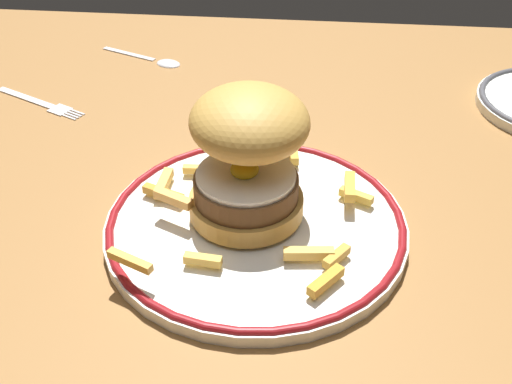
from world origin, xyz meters
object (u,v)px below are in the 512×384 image
object	(u,v)px
fork	(41,102)
spoon	(160,60)
dinner_plate	(256,224)
burger	(248,151)

from	to	relation	value
fork	spoon	bearing A→B (deg)	48.52
fork	dinner_plate	bearing A→B (deg)	-37.09
fork	spoon	xyz separation A→B (cm)	(12.20, 13.79, 0.18)
dinner_plate	burger	world-z (taller)	burger
burger	fork	xyz separation A→B (cm)	(-28.74, 20.28, -7.36)
spoon	burger	bearing A→B (deg)	-64.10
dinner_plate	spoon	distance (cm)	40.22
dinner_plate	burger	bearing A→B (deg)	113.19
fork	spoon	size ratio (longest dim) A/B	1.05
dinner_plate	spoon	size ratio (longest dim) A/B	2.19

